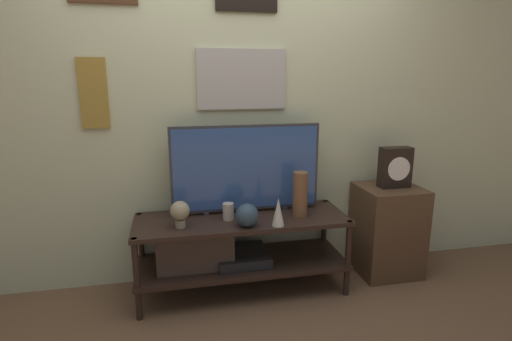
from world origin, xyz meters
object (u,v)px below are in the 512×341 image
vase_round_glass (247,215)px  mantel_clock (395,167)px  vase_tall_ceramic (300,194)px  decorative_bust (180,212)px  vase_slim_bronze (278,212)px  candle_jar (228,211)px  television (246,168)px

vase_round_glass → mantel_clock: (1.16, 0.21, 0.21)m
vase_tall_ceramic → decorative_bust: bearing=-176.9°
mantel_clock → vase_slim_bronze: bearing=-166.0°
vase_tall_ceramic → candle_jar: vase_tall_ceramic is taller
vase_round_glass → candle_jar: size_ratio=1.32×
vase_tall_ceramic → candle_jar: 0.51m
television → decorative_bust: television is taller
vase_tall_ceramic → television: bearing=154.3°
vase_round_glass → candle_jar: 0.18m
television → vase_round_glass: size_ratio=6.96×
vase_round_glass → vase_slim_bronze: bearing=-9.0°
vase_slim_bronze → vase_tall_ceramic: bearing=36.6°
vase_slim_bronze → candle_jar: (-0.30, 0.18, -0.04)m
television → vase_slim_bronze: bearing=-63.9°
vase_tall_ceramic → candle_jar: size_ratio=2.75×
vase_tall_ceramic → vase_slim_bronze: size_ratio=1.68×
television → mantel_clock: size_ratio=3.48×
television → decorative_bust: bearing=-155.9°
television → vase_tall_ceramic: (0.35, -0.17, -0.17)m
vase_slim_bronze → candle_jar: 0.35m
vase_tall_ceramic → vase_slim_bronze: vase_tall_ceramic is taller
television → vase_slim_bronze: 0.41m
television → candle_jar: (-0.15, -0.13, -0.27)m
vase_round_glass → candle_jar: bearing=124.2°
vase_round_glass → candle_jar: vase_round_glass is taller
candle_jar → decorative_bust: (-0.32, -0.08, 0.05)m
vase_round_glass → vase_slim_bronze: vase_slim_bronze is taller
decorative_bust → candle_jar: bearing=14.2°
vase_round_glass → mantel_clock: 1.20m
vase_round_glass → candle_jar: (-0.10, 0.15, -0.02)m
mantel_clock → television: bearing=176.4°
television → candle_jar: 0.33m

